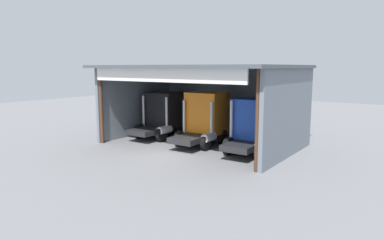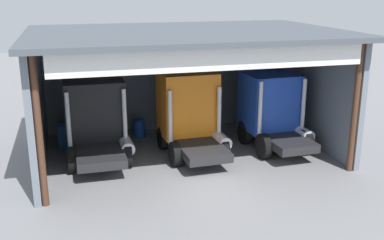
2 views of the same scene
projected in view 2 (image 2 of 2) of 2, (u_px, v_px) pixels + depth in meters
The scene contains 7 objects.
ground_plane at pixel (212, 188), 17.25m from camera, with size 80.00×80.00×0.00m, color slate.
workshop_shed at pixel (181, 68), 20.62m from camera, with size 12.98×8.96×5.49m.
truck_black_center_left_bay at pixel (96, 118), 19.84m from camera, with size 2.69×4.52×3.42m.
truck_orange_yard_outside at pixel (190, 112), 20.50m from camera, with size 2.69×4.63×3.63m.
truck_blue_center_bay at pixel (272, 109), 21.21m from camera, with size 2.61×4.36×3.41m.
oil_drum at pixel (139, 129), 22.91m from camera, with size 0.58×0.58×0.86m, color #194CB2.
tool_cart at pixel (68, 135), 21.71m from camera, with size 0.90×0.60×1.00m, color #1E59A5.
Camera 2 is at (-4.84, -15.10, 7.30)m, focal length 43.17 mm.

